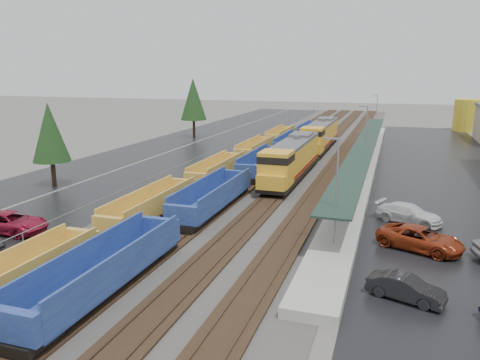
# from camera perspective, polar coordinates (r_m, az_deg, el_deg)

# --- Properties ---
(ballast_strip) EXTENTS (20.00, 160.00, 0.08)m
(ballast_strip) POSITION_cam_1_polar(r_m,az_deg,el_deg) (72.93, 7.90, 3.41)
(ballast_strip) COLOR #302D2B
(ballast_strip) RESTS_ON ground
(trackbed) EXTENTS (14.60, 160.00, 0.22)m
(trackbed) POSITION_cam_1_polar(r_m,az_deg,el_deg) (72.91, 7.91, 3.51)
(trackbed) COLOR black
(trackbed) RESTS_ON ground
(west_parking_lot) EXTENTS (10.00, 160.00, 0.02)m
(west_parking_lot) POSITION_cam_1_polar(r_m,az_deg,el_deg) (77.01, -3.16, 4.01)
(west_parking_lot) COLOR black
(west_parking_lot) RESTS_ON ground
(west_road) EXTENTS (9.00, 160.00, 0.02)m
(west_road) POSITION_cam_1_polar(r_m,az_deg,el_deg) (81.17, -9.76, 4.31)
(west_road) COLOR black
(west_road) RESTS_ON ground
(east_commuter_lot) EXTENTS (16.00, 100.00, 0.02)m
(east_commuter_lot) POSITION_cam_1_polar(r_m,az_deg,el_deg) (62.26, 23.58, 0.73)
(east_commuter_lot) COLOR black
(east_commuter_lot) RESTS_ON ground
(station_platform) EXTENTS (3.00, 80.00, 8.00)m
(station_platform) POSITION_cam_1_polar(r_m,az_deg,el_deg) (61.92, 14.88, 2.02)
(station_platform) COLOR #9E9B93
(station_platform) RESTS_ON ground
(chainlink_fence) EXTENTS (0.08, 160.04, 2.02)m
(chainlink_fence) POSITION_cam_1_polar(r_m,az_deg,el_deg) (73.48, 0.39, 4.85)
(chainlink_fence) COLOR gray
(chainlink_fence) RESTS_ON ground
(distant_hills) EXTENTS (301.00, 140.00, 25.20)m
(distant_hills) POSITION_cam_1_polar(r_m,az_deg,el_deg) (224.06, 26.80, 8.63)
(distant_hills) COLOR #475A46
(distant_hills) RESTS_ON ground
(tree_west_near) EXTENTS (3.96, 3.96, 9.00)m
(tree_west_near) POSITION_cam_1_polar(r_m,az_deg,el_deg) (54.01, -22.18, 5.38)
(tree_west_near) COLOR #332316
(tree_west_near) RESTS_ON ground
(tree_west_far) EXTENTS (4.84, 4.84, 11.00)m
(tree_west_far) POSITION_cam_1_polar(r_m,az_deg,el_deg) (88.50, -5.71, 9.79)
(tree_west_far) COLOR #332316
(tree_west_far) RESTS_ON ground
(locomotive_lead) EXTENTS (3.09, 20.37, 4.61)m
(locomotive_lead) POSITION_cam_1_polar(r_m,az_deg,el_deg) (53.45, 6.27, 2.55)
(locomotive_lead) COLOR black
(locomotive_lead) RESTS_ON ground
(locomotive_trail) EXTENTS (3.09, 20.37, 4.61)m
(locomotive_trail) POSITION_cam_1_polar(r_m,az_deg,el_deg) (73.87, 9.73, 5.37)
(locomotive_trail) COLOR black
(locomotive_trail) RESTS_ON ground
(well_string_yellow) EXTENTS (2.49, 90.56, 2.21)m
(well_string_yellow) POSITION_cam_1_polar(r_m,az_deg,el_deg) (46.57, -6.16, -0.71)
(well_string_yellow) COLOR #C88437
(well_string_yellow) RESTS_ON ground
(well_string_blue) EXTENTS (2.79, 97.24, 2.47)m
(well_string_blue) POSITION_cam_1_polar(r_m,az_deg,el_deg) (49.23, 0.26, 0.24)
(well_string_blue) COLOR navy
(well_string_blue) RESTS_ON ground
(storage_tank) EXTENTS (6.55, 6.55, 6.55)m
(storage_tank) POSITION_cam_1_polar(r_m,az_deg,el_deg) (108.60, 26.27, 7.08)
(storage_tank) COLOR gold
(storage_tank) RESTS_ON ground
(parked_car_west_c) EXTENTS (2.75, 5.82, 1.61)m
(parked_car_west_c) POSITION_cam_1_polar(r_m,az_deg,el_deg) (40.30, -26.09, -4.68)
(parked_car_west_c) COLOR maroon
(parked_car_west_c) RESTS_ON ground
(parked_car_east_a) EXTENTS (2.69, 4.37, 1.36)m
(parked_car_east_a) POSITION_cam_1_polar(r_m,az_deg,el_deg) (27.62, 19.55, -12.33)
(parked_car_east_a) COLOR black
(parked_car_east_a) RESTS_ON ground
(parked_car_east_b) EXTENTS (4.67, 6.38, 1.61)m
(parked_car_east_b) POSITION_cam_1_polar(r_m,az_deg,el_deg) (35.15, 21.12, -6.70)
(parked_car_east_b) COLOR maroon
(parked_car_east_b) RESTS_ON ground
(parked_car_east_c) EXTENTS (3.92, 5.76, 1.55)m
(parked_car_east_c) POSITION_cam_1_polar(r_m,az_deg,el_deg) (40.91, 19.89, -3.89)
(parked_car_east_c) COLOR silver
(parked_car_east_c) RESTS_ON ground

